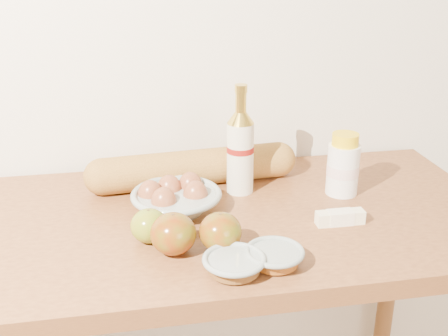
{
  "coord_description": "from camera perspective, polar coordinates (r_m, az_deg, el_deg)",
  "views": [
    {
      "loc": [
        -0.19,
        0.13,
        1.44
      ],
      "look_at": [
        0.0,
        1.15,
        1.02
      ],
      "focal_mm": 45.0,
      "sensor_mm": 36.0,
      "label": 1
    }
  ],
  "objects": [
    {
      "name": "baguette",
      "position": [
        1.33,
        -3.12,
        0.03
      ],
      "size": [
        0.52,
        0.12,
        0.09
      ],
      "rotation": [
        0.0,
        0.0,
        0.08
      ],
      "color": "#B38136",
      "rests_on": "table"
    },
    {
      "name": "bourbon_bottle",
      "position": [
        1.27,
        1.67,
        1.87
      ],
      "size": [
        0.07,
        0.07,
        0.25
      ],
      "rotation": [
        0.0,
        0.0,
        0.07
      ],
      "color": "beige",
      "rests_on": "table"
    },
    {
      "name": "cream_bottle",
      "position": [
        1.3,
        12.0,
        0.19
      ],
      "size": [
        0.1,
        0.1,
        0.14
      ],
      "rotation": [
        0.0,
        0.0,
        0.42
      ],
      "color": "white",
      "rests_on": "table"
    },
    {
      "name": "sugar_bowl",
      "position": [
        1.0,
        1.02,
        -9.74
      ],
      "size": [
        0.13,
        0.13,
        0.03
      ],
      "rotation": [
        0.0,
        0.0,
        -0.15
      ],
      "color": "#8D9A95",
      "rests_on": "table"
    },
    {
      "name": "butter_stick",
      "position": [
        1.18,
        11.71,
        -4.95
      ],
      "size": [
        0.1,
        0.03,
        0.03
      ],
      "rotation": [
        0.0,
        0.0,
        -0.0
      ],
      "color": "#FFF4C5",
      "rests_on": "table"
    },
    {
      "name": "egg_bowl",
      "position": [
        1.21,
        -4.94,
        -3.05
      ],
      "size": [
        0.25,
        0.25,
        0.07
      ],
      "rotation": [
        0.0,
        0.0,
        0.31
      ],
      "color": "#92A099",
      "rests_on": "table"
    },
    {
      "name": "apple_redgreen_front",
      "position": [
        1.05,
        -0.37,
        -6.51
      ],
      "size": [
        0.08,
        0.08,
        0.07
      ],
      "rotation": [
        0.0,
        0.0,
        -0.03
      ],
      "color": "#991408",
      "rests_on": "table"
    },
    {
      "name": "apple_yellowgreen",
      "position": [
        1.09,
        -7.61,
        -5.83
      ],
      "size": [
        0.08,
        0.08,
        0.07
      ],
      "rotation": [
        0.0,
        0.0,
        0.19
      ],
      "color": "olive",
      "rests_on": "table"
    },
    {
      "name": "back_wall",
      "position": [
        1.4,
        -2.8,
        16.31
      ],
      "size": [
        3.5,
        0.02,
        2.6
      ],
      "primitive_type": "cube",
      "color": "silver",
      "rests_on": "ground"
    },
    {
      "name": "table",
      "position": [
        1.26,
        -0.25,
        -9.8
      ],
      "size": [
        1.2,
        0.6,
        0.9
      ],
      "color": "#955A30",
      "rests_on": "ground"
    },
    {
      "name": "apple_redgreen_right",
      "position": [
        1.05,
        -5.18,
        -6.67
      ],
      "size": [
        0.1,
        0.1,
        0.08
      ],
      "rotation": [
        0.0,
        0.0,
        -0.13
      ],
      "color": "#960D08",
      "rests_on": "table"
    },
    {
      "name": "syrup_bowl",
      "position": [
        1.02,
        5.14,
        -8.93
      ],
      "size": [
        0.13,
        0.13,
        0.03
      ],
      "rotation": [
        0.0,
        0.0,
        0.19
      ],
      "color": "gray",
      "rests_on": "table"
    }
  ]
}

